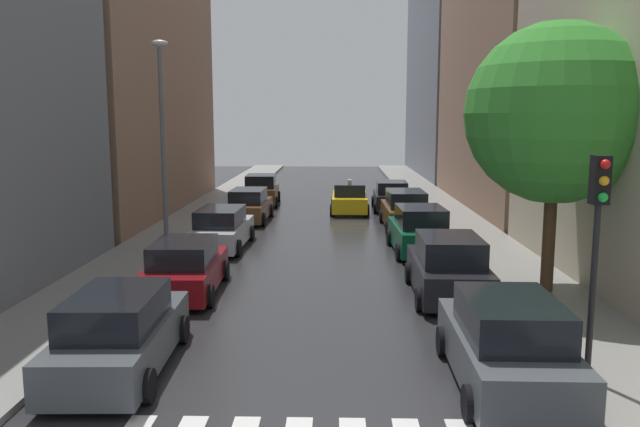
% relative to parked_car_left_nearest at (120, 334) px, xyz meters
% --- Properties ---
extents(ground_plane, '(28.00, 72.00, 0.04)m').
position_rel_parked_car_left_nearest_xyz_m(ground_plane, '(3.78, 18.92, -0.81)').
color(ground_plane, '#29292C').
extents(sidewalk_left, '(3.00, 72.00, 0.15)m').
position_rel_parked_car_left_nearest_xyz_m(sidewalk_left, '(-2.72, 18.92, -0.72)').
color(sidewalk_left, gray).
rests_on(sidewalk_left, ground).
extents(sidewalk_right, '(3.00, 72.00, 0.15)m').
position_rel_parked_car_left_nearest_xyz_m(sidewalk_right, '(10.28, 18.92, -0.72)').
color(sidewalk_right, gray).
rests_on(sidewalk_right, ground).
extents(building_left_mid, '(6.00, 19.85, 19.86)m').
position_rel_parked_car_left_nearest_xyz_m(building_left_mid, '(-7.22, 22.30, 9.14)').
color(building_left_mid, '#8C6B56').
rests_on(building_left_mid, ground).
extents(building_right_mid, '(6.00, 18.72, 14.77)m').
position_rel_parked_car_left_nearest_xyz_m(building_right_mid, '(14.78, 24.66, 6.59)').
color(building_right_mid, '#8C6B56').
rests_on(building_right_mid, ground).
extents(building_right_far, '(6.00, 20.65, 18.49)m').
position_rel_parked_car_left_nearest_xyz_m(building_right_far, '(14.78, 45.36, 8.46)').
color(building_right_far, slate).
rests_on(building_right_far, ground).
extents(parked_car_left_nearest, '(2.19, 4.72, 1.69)m').
position_rel_parked_car_left_nearest_xyz_m(parked_car_left_nearest, '(0.00, 0.00, 0.00)').
color(parked_car_left_nearest, '#474C51').
rests_on(parked_car_left_nearest, ground).
extents(parked_car_left_second, '(2.19, 4.55, 1.61)m').
position_rel_parked_car_left_nearest_xyz_m(parked_car_left_second, '(-0.03, 5.75, -0.03)').
color(parked_car_left_second, maroon).
rests_on(parked_car_left_second, ground).
extents(parked_car_left_third, '(2.13, 4.79, 1.63)m').
position_rel_parked_car_left_nearest_xyz_m(parked_car_left_third, '(-0.14, 12.27, -0.03)').
color(parked_car_left_third, '#B2B7BF').
rests_on(parked_car_left_third, ground).
extents(parked_car_left_fourth, '(2.09, 4.58, 1.64)m').
position_rel_parked_car_left_nearest_xyz_m(parked_car_left_fourth, '(0.04, 18.88, -0.02)').
color(parked_car_left_fourth, brown).
rests_on(parked_car_left_fourth, ground).
extents(parked_car_left_fifth, '(2.23, 4.27, 1.80)m').
position_rel_parked_car_left_nearest_xyz_m(parked_car_left_fifth, '(-0.08, 25.02, 0.04)').
color(parked_car_left_fifth, brown).
rests_on(parked_car_left_fifth, ground).
extents(parked_car_right_nearest, '(2.20, 4.60, 1.79)m').
position_rel_parked_car_left_nearest_xyz_m(parked_car_right_nearest, '(7.67, -0.56, 0.04)').
color(parked_car_right_nearest, '#474C51').
rests_on(parked_car_right_nearest, ground).
extents(parked_car_right_second, '(2.19, 4.49, 1.81)m').
position_rel_parked_car_left_nearest_xyz_m(parked_car_right_second, '(7.63, 5.60, 0.05)').
color(parked_car_right_second, black).
rests_on(parked_car_right_second, ground).
extents(parked_car_right_third, '(2.26, 4.38, 1.80)m').
position_rel_parked_car_left_nearest_xyz_m(parked_car_right_third, '(7.59, 11.60, 0.05)').
color(parked_car_right_third, '#0C4C2D').
rests_on(parked_car_right_third, ground).
extents(parked_car_right_fourth, '(2.16, 4.82, 1.80)m').
position_rel_parked_car_left_nearest_xyz_m(parked_car_right_fourth, '(7.62, 17.00, 0.05)').
color(parked_car_right_fourth, brown).
rests_on(parked_car_right_fourth, ground).
extents(parked_car_right_fifth, '(2.12, 4.03, 1.64)m').
position_rel_parked_car_left_nearest_xyz_m(parked_car_right_fifth, '(7.48, 22.89, -0.02)').
color(parked_car_right_fifth, black).
rests_on(parked_car_right_fifth, ground).
extents(taxi_midroad, '(2.13, 4.52, 1.81)m').
position_rel_parked_car_left_nearest_xyz_m(taxi_midroad, '(5.13, 22.09, -0.03)').
color(taxi_midroad, yellow).
rests_on(taxi_midroad, ground).
extents(street_tree_right, '(5.06, 5.06, 7.63)m').
position_rel_parked_car_left_nearest_xyz_m(street_tree_right, '(10.51, 5.78, 4.45)').
color(street_tree_right, '#513823').
rests_on(street_tree_right, sidewalk_right).
extents(traffic_light_right_corner, '(0.30, 0.42, 4.30)m').
position_rel_parked_car_left_nearest_xyz_m(traffic_light_right_corner, '(9.23, -0.55, 2.50)').
color(traffic_light_right_corner, black).
rests_on(traffic_light_right_corner, sidewalk_right).
extents(lamp_post_left, '(0.60, 0.28, 7.66)m').
position_rel_parked_car_left_nearest_xyz_m(lamp_post_left, '(-1.77, 10.16, 3.73)').
color(lamp_post_left, '#595B60').
rests_on(lamp_post_left, sidewalk_left).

